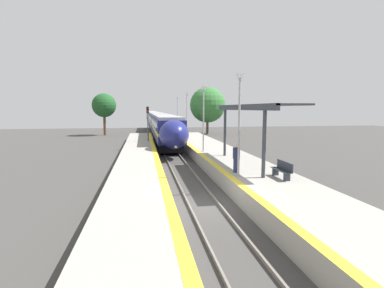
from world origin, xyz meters
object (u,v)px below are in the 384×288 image
(train, at_px, (155,120))
(lamppost_far, at_px, (187,113))
(lamppost_near, at_px, (239,118))
(lamppost_mid, at_px, (203,115))
(lamppost_farthest, at_px, (177,112))
(person_waiting, at_px, (236,158))
(platform_bench, at_px, (283,169))
(railway_signal, at_px, (148,124))

(train, bearing_deg, lamppost_far, -86.02)
(train, distance_m, lamppost_near, 52.26)
(lamppost_mid, xyz_separation_m, lamppost_farthest, (0.00, 19.10, 0.00))
(person_waiting, bearing_deg, platform_bench, -41.81)
(railway_signal, bearing_deg, lamppost_farthest, 65.62)
(railway_signal, xyz_separation_m, lamppost_near, (4.53, -18.66, 1.17))
(lamppost_mid, distance_m, lamppost_far, 9.55)
(person_waiting, bearing_deg, train, 92.77)
(platform_bench, xyz_separation_m, lamppost_near, (-2.17, 0.83, 2.67))
(lamppost_farthest, bearing_deg, person_waiting, -89.63)
(platform_bench, relative_size, lamppost_mid, 0.32)
(train, height_order, platform_bench, train)
(person_waiting, relative_size, lamppost_farthest, 0.30)
(railway_signal, bearing_deg, lamppost_near, -76.37)
(lamppost_far, bearing_deg, railway_signal, -174.45)
(person_waiting, xyz_separation_m, lamppost_far, (-0.18, 18.15, 2.29))
(railway_signal, relative_size, lamppost_near, 0.88)
(person_waiting, distance_m, railway_signal, 18.36)
(person_waiting, relative_size, lamppost_near, 0.30)
(platform_bench, bearing_deg, railway_signal, 108.95)
(train, distance_m, platform_bench, 53.20)
(lamppost_near, bearing_deg, platform_bench, -21.05)
(train, bearing_deg, lamppost_near, -87.48)
(lamppost_near, height_order, lamppost_farthest, same)
(lamppost_mid, bearing_deg, lamppost_near, -90.00)
(lamppost_near, relative_size, lamppost_far, 1.00)
(platform_bench, height_order, railway_signal, railway_signal)
(lamppost_far, bearing_deg, lamppost_farthest, 90.00)
(lamppost_near, distance_m, lamppost_farthest, 28.64)
(lamppost_far, bearing_deg, platform_bench, -83.80)
(lamppost_mid, distance_m, lamppost_farthest, 19.10)
(lamppost_mid, relative_size, lamppost_farthest, 1.00)
(platform_bench, xyz_separation_m, lamppost_far, (-2.17, 19.93, 2.67))
(train, relative_size, lamppost_near, 15.39)
(train, xyz_separation_m, lamppost_farthest, (2.30, -23.53, 1.93))
(lamppost_mid, bearing_deg, lamppost_far, 90.00)
(platform_bench, distance_m, person_waiting, 2.69)
(railway_signal, bearing_deg, lamppost_mid, -63.58)
(train, height_order, lamppost_mid, lamppost_mid)
(railway_signal, bearing_deg, person_waiting, -75.13)
(train, xyz_separation_m, lamppost_near, (2.30, -52.18, 1.93))
(lamppost_mid, height_order, lamppost_far, same)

